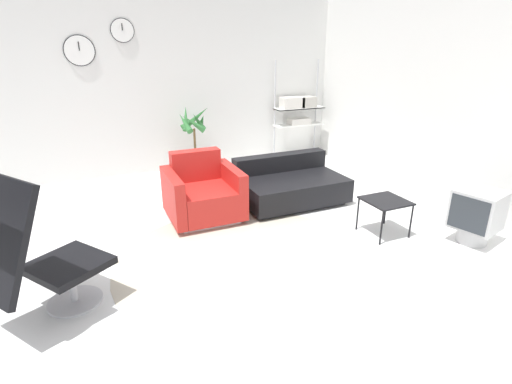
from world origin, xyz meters
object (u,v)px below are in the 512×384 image
object	(u,v)px
armchair_red	(203,195)
shelf_unit	(298,109)
crt_television	(476,214)
couch_low	(290,186)
potted_plant	(195,144)
side_table	(385,203)
lounge_chair	(19,241)

from	to	relation	value
armchair_red	shelf_unit	distance (m)	3.13
crt_television	shelf_unit	size ratio (longest dim) A/B	0.34
couch_low	potted_plant	distance (m)	1.88
side_table	couch_low	bearing A→B (deg)	110.61
couch_low	potted_plant	bearing A→B (deg)	-63.16
armchair_red	couch_low	world-z (taller)	armchair_red
crt_television	lounge_chair	bearing A→B (deg)	69.36
lounge_chair	shelf_unit	bearing A→B (deg)	94.15
side_table	potted_plant	bearing A→B (deg)	114.50
couch_low	crt_television	size ratio (longest dim) A/B	2.32
couch_low	shelf_unit	distance (m)	2.31
lounge_chair	crt_television	distance (m)	4.27
armchair_red	shelf_unit	bearing A→B (deg)	-141.18
couch_low	shelf_unit	bearing A→B (deg)	-122.33
couch_low	potted_plant	xyz separation A→B (m)	(-0.85, 1.65, 0.29)
couch_low	lounge_chair	bearing A→B (deg)	25.63
lounge_chair	crt_television	world-z (taller)	lounge_chair
potted_plant	lounge_chair	bearing A→B (deg)	-124.47
side_table	crt_television	world-z (taller)	crt_television
lounge_chair	crt_television	size ratio (longest dim) A/B	2.14
armchair_red	couch_low	xyz separation A→B (m)	(1.24, 0.05, -0.07)
armchair_red	crt_television	bearing A→B (deg)	143.82
armchair_red	crt_television	world-z (taller)	armchair_red
armchair_red	side_table	distance (m)	2.14
side_table	shelf_unit	size ratio (longest dim) A/B	0.25
armchair_red	couch_low	distance (m)	1.24
side_table	shelf_unit	distance (m)	3.30
lounge_chair	side_table	size ratio (longest dim) A/B	2.84
couch_low	shelf_unit	size ratio (longest dim) A/B	0.79
couch_low	crt_television	world-z (taller)	crt_television
armchair_red	side_table	bearing A→B (deg)	144.01
side_table	lounge_chair	bearing A→B (deg)	-177.23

